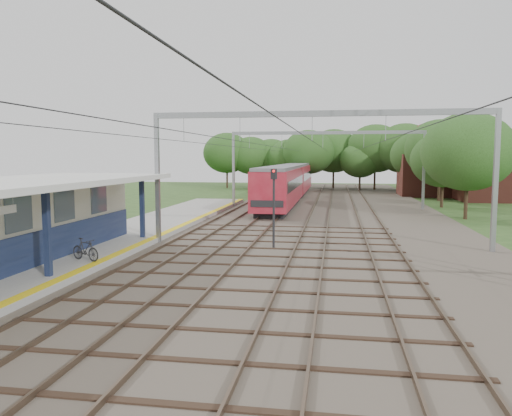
{
  "coord_description": "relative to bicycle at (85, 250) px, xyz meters",
  "views": [
    {
      "loc": [
        4.44,
        -10.46,
        4.68
      ],
      "look_at": [
        -0.35,
        19.26,
        1.6
      ],
      "focal_mm": 35.0,
      "sensor_mm": 36.0,
      "label": 1
    }
  ],
  "objects": [
    {
      "name": "yellow_stripe",
      "position": [
        0.65,
        5.27,
        -0.47
      ],
      "size": [
        0.45,
        52.0,
        0.01
      ],
      "primitive_type": "cube",
      "color": "yellow",
      "rests_on": "platform"
    },
    {
      "name": "platform",
      "position": [
        -1.6,
        5.27,
        -0.65
      ],
      "size": [
        5.0,
        52.0,
        0.35
      ],
      "primitive_type": "cube",
      "color": "gray",
      "rests_on": "ground"
    },
    {
      "name": "ground",
      "position": [
        5.9,
        -8.73,
        -0.82
      ],
      "size": [
        160.0,
        160.0,
        0.0
      ],
      "primitive_type": "plane",
      "color": "#2D4C1E",
      "rests_on": "ground"
    },
    {
      "name": "catenary_system",
      "position": [
        9.29,
        16.55,
        4.69
      ],
      "size": [
        17.22,
        88.0,
        7.0
      ],
      "color": "gray",
      "rests_on": "ground"
    },
    {
      "name": "ballast_bed",
      "position": [
        9.9,
        21.27,
        -0.77
      ],
      "size": [
        18.0,
        90.0,
        0.1
      ],
      "primitive_type": "cube",
      "color": "#473D33",
      "rests_on": "ground"
    },
    {
      "name": "rail_tracks",
      "position": [
        7.4,
        21.27,
        -0.65
      ],
      "size": [
        11.8,
        88.0,
        0.15
      ],
      "color": "brown",
      "rests_on": "ballast_bed"
    },
    {
      "name": "house_far",
      "position": [
        21.9,
        43.27,
        2.41
      ],
      "size": [
        8.0,
        6.12,
        8.66
      ],
      "color": "brown",
      "rests_on": "ground"
    },
    {
      "name": "bicycle",
      "position": [
        0.0,
        0.0,
        0.0
      ],
      "size": [
        1.63,
        1.01,
        0.95
      ],
      "primitive_type": "imported",
      "rotation": [
        0.0,
        0.0,
        1.18
      ],
      "color": "black",
      "rests_on": "platform"
    },
    {
      "name": "signal_post",
      "position": [
        7.25,
        5.61,
        1.69
      ],
      "size": [
        0.32,
        0.29,
        4.09
      ],
      "rotation": [
        0.0,
        0.0,
        -0.34
      ],
      "color": "black",
      "rests_on": "ground"
    },
    {
      "name": "house_near",
      "position": [
        26.9,
        37.27,
        2.16
      ],
      "size": [
        7.0,
        6.12,
        7.89
      ],
      "color": "brown",
      "rests_on": "ground"
    },
    {
      "name": "train",
      "position": [
        5.4,
        34.35,
        1.28
      ],
      "size": [
        2.87,
        35.7,
        3.77
      ],
      "color": "black",
      "rests_on": "ballast_bed"
    },
    {
      "name": "tree_band",
      "position": [
        9.75,
        48.39,
        4.1
      ],
      "size": [
        31.72,
        30.88,
        8.82
      ],
      "color": "#382619",
      "rests_on": "ground"
    }
  ]
}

